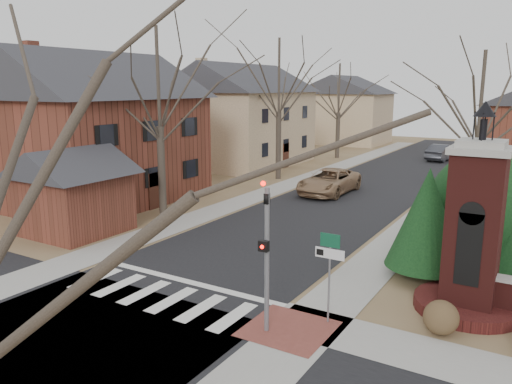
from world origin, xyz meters
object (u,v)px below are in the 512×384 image
Objects in this scene: brick_gate_monument at (472,244)px; distant_car at (442,152)px; sign_post at (329,260)px; pickup_truck at (329,181)px; traffic_signal_pole at (266,245)px.

distant_car is (-7.31, 33.47, -1.40)m from brick_gate_monument.
sign_post is 36.71m from distant_car.
pickup_truck is (-7.19, 17.05, -1.15)m from sign_post.
sign_post is at bearing -66.62° from pickup_truck.
sign_post is 0.42× the size of brick_gate_monument.
sign_post is 18.54m from pickup_truck.
traffic_signal_pole is 19.46m from pickup_truck.
distant_car is at bearing 93.94° from traffic_signal_pole.
brick_gate_monument reaches higher than pickup_truck.
pickup_truck is at bearing 112.88° from sign_post.
sign_post is 0.48× the size of pickup_truck.
distant_car is (-3.90, 36.48, -1.19)m from sign_post.
traffic_signal_pole is at bearing -71.77° from pickup_truck.
traffic_signal_pole is at bearing -136.76° from brick_gate_monument.
brick_gate_monument is 17.65m from pickup_truck.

